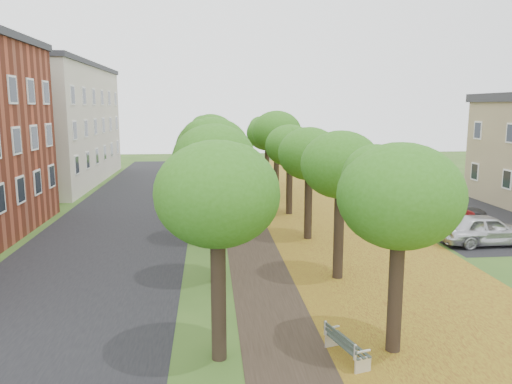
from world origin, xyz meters
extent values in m
plane|color=#2D4C19|center=(0.00, 0.00, 0.00)|extent=(120.00, 120.00, 0.00)
cube|color=black|center=(-7.50, 15.00, 0.00)|extent=(8.00, 70.00, 0.01)
cube|color=black|center=(0.00, 15.00, 0.00)|extent=(3.20, 70.00, 0.01)
cube|color=olive|center=(5.00, 15.00, 0.01)|extent=(7.50, 70.00, 0.01)
cube|color=black|center=(13.50, 16.00, 0.00)|extent=(9.00, 16.00, 0.01)
cylinder|color=black|center=(-2.20, 0.00, 1.74)|extent=(0.40, 0.40, 3.47)
ellipsoid|color=#2B6415|center=(-2.20, 0.00, 4.59)|extent=(3.45, 3.45, 2.93)
cylinder|color=black|center=(-2.20, 6.00, 1.74)|extent=(0.40, 0.40, 3.47)
ellipsoid|color=#2B6415|center=(-2.20, 6.00, 4.59)|extent=(3.45, 3.45, 2.93)
cylinder|color=black|center=(-2.20, 12.00, 1.74)|extent=(0.40, 0.40, 3.47)
ellipsoid|color=#2B6415|center=(-2.20, 12.00, 4.59)|extent=(3.45, 3.45, 2.93)
cylinder|color=black|center=(-2.20, 18.00, 1.74)|extent=(0.40, 0.40, 3.47)
ellipsoid|color=#2B6415|center=(-2.20, 18.00, 4.59)|extent=(3.45, 3.45, 2.93)
cylinder|color=black|center=(-2.20, 24.00, 1.74)|extent=(0.40, 0.40, 3.47)
ellipsoid|color=#2B6415|center=(-2.20, 24.00, 4.59)|extent=(3.45, 3.45, 2.93)
cylinder|color=black|center=(-2.20, 30.00, 1.74)|extent=(0.40, 0.40, 3.47)
ellipsoid|color=#2B6415|center=(-2.20, 30.00, 4.59)|extent=(3.45, 3.45, 2.93)
cylinder|color=black|center=(2.60, 0.00, 1.74)|extent=(0.40, 0.40, 3.47)
ellipsoid|color=#2B6415|center=(2.60, 0.00, 4.59)|extent=(3.45, 3.45, 2.93)
cylinder|color=black|center=(2.60, 6.00, 1.74)|extent=(0.40, 0.40, 3.47)
ellipsoid|color=#2B6415|center=(2.60, 6.00, 4.59)|extent=(3.45, 3.45, 2.93)
cylinder|color=black|center=(2.60, 12.00, 1.74)|extent=(0.40, 0.40, 3.47)
ellipsoid|color=#2B6415|center=(2.60, 12.00, 4.59)|extent=(3.45, 3.45, 2.93)
cylinder|color=black|center=(2.60, 18.00, 1.74)|extent=(0.40, 0.40, 3.47)
ellipsoid|color=#2B6415|center=(2.60, 18.00, 4.59)|extent=(3.45, 3.45, 2.93)
cylinder|color=black|center=(2.60, 24.00, 1.74)|extent=(0.40, 0.40, 3.47)
ellipsoid|color=#2B6415|center=(2.60, 24.00, 4.59)|extent=(3.45, 3.45, 2.93)
cylinder|color=black|center=(2.60, 30.00, 1.74)|extent=(0.40, 0.40, 3.47)
ellipsoid|color=#2B6415|center=(2.60, 30.00, 4.59)|extent=(3.45, 3.45, 2.93)
cube|color=beige|center=(-17.00, 33.00, 5.00)|extent=(10.00, 20.00, 10.00)
cube|color=#2D2D33|center=(-17.00, 33.00, 10.20)|extent=(10.30, 20.30, 0.40)
cube|color=#2A342E|center=(1.20, -0.35, 0.41)|extent=(0.86, 1.70, 0.04)
cube|color=#2A342E|center=(0.97, -0.42, 0.66)|extent=(0.49, 1.60, 0.24)
cube|color=silver|center=(1.41, -1.07, 0.21)|extent=(0.46, 0.18, 0.41)
cube|color=silver|center=(0.99, 0.37, 0.21)|extent=(0.46, 0.18, 0.41)
cube|color=silver|center=(1.41, -1.07, 0.58)|extent=(0.41, 0.17, 0.04)
cube|color=silver|center=(0.99, 0.37, 0.58)|extent=(0.41, 0.17, 0.04)
imported|color=silver|center=(11.00, 10.00, 0.77)|extent=(4.56, 1.93, 1.54)
imported|color=maroon|center=(11.00, 15.08, 0.65)|extent=(4.20, 2.42, 1.31)
imported|color=#313035|center=(11.56, 15.09, 0.66)|extent=(4.84, 2.82, 1.32)
imported|color=silver|center=(11.00, 18.22, 0.75)|extent=(5.42, 2.58, 1.49)
camera|label=1|loc=(-2.40, -12.48, 6.67)|focal=35.00mm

